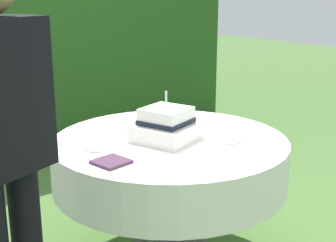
% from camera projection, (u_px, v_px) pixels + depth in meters
% --- Properties ---
extents(cake_table, '(1.25, 1.25, 0.73)m').
position_uv_depth(cake_table, '(170.00, 162.00, 2.55)').
color(cake_table, '#4C4C51').
rests_on(cake_table, ground_plane).
extents(wedding_cake, '(0.37, 0.37, 0.26)m').
position_uv_depth(wedding_cake, '(166.00, 125.00, 2.48)').
color(wedding_cake, white).
rests_on(wedding_cake, cake_table).
extents(serving_plate_near, '(0.14, 0.14, 0.01)m').
position_uv_depth(serving_plate_near, '(120.00, 129.00, 2.66)').
color(serving_plate_near, white).
rests_on(serving_plate_near, cake_table).
extents(serving_plate_far, '(0.15, 0.15, 0.01)m').
position_uv_depth(serving_plate_far, '(97.00, 147.00, 2.36)').
color(serving_plate_far, white).
rests_on(serving_plate_far, cake_table).
extents(serving_plate_left, '(0.14, 0.14, 0.01)m').
position_uv_depth(serving_plate_left, '(228.00, 140.00, 2.48)').
color(serving_plate_left, white).
rests_on(serving_plate_left, cake_table).
extents(serving_plate_right, '(0.15, 0.15, 0.01)m').
position_uv_depth(serving_plate_right, '(201.00, 121.00, 2.83)').
color(serving_plate_right, white).
rests_on(serving_plate_right, cake_table).
extents(napkin_stack, '(0.17, 0.17, 0.01)m').
position_uv_depth(napkin_stack, '(111.00, 162.00, 2.16)').
color(napkin_stack, '#4C2D47').
rests_on(napkin_stack, cake_table).
extents(standing_person, '(0.41, 0.32, 1.60)m').
position_uv_depth(standing_person, '(1.00, 151.00, 1.70)').
color(standing_person, black).
rests_on(standing_person, ground_plane).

